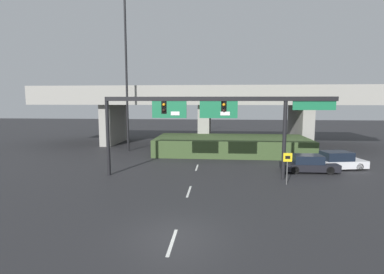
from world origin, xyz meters
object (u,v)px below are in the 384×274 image
at_px(speed_limit_sign, 287,164).
at_px(parked_sedan_mid_right, 338,161).
at_px(highway_light_pole_near, 126,70).
at_px(signal_gantry, 210,112).
at_px(parked_sedan_near_right, 309,164).

height_order(speed_limit_sign, parked_sedan_mid_right, speed_limit_sign).
xyz_separation_m(speed_limit_sign, highway_light_pole_near, (-15.13, 12.74, 7.74)).
height_order(signal_gantry, parked_sedan_near_right, signal_gantry).
relative_size(speed_limit_sign, parked_sedan_near_right, 0.51).
height_order(signal_gantry, parked_sedan_mid_right, signal_gantry).
bearing_deg(parked_sedan_mid_right, signal_gantry, -171.99).
height_order(speed_limit_sign, highway_light_pole_near, highway_light_pole_near).
distance_m(parked_sedan_near_right, parked_sedan_mid_right, 3.05).
bearing_deg(speed_limit_sign, highway_light_pole_near, 139.91).
bearing_deg(parked_sedan_near_right, highway_light_pole_near, 152.16).
distance_m(highway_light_pole_near, parked_sedan_near_right, 21.55).
relative_size(highway_light_pole_near, parked_sedan_near_right, 3.98).
height_order(signal_gantry, highway_light_pole_near, highway_light_pole_near).
relative_size(signal_gantry, highway_light_pole_near, 0.96).
bearing_deg(parked_sedan_near_right, signal_gantry, -164.32).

